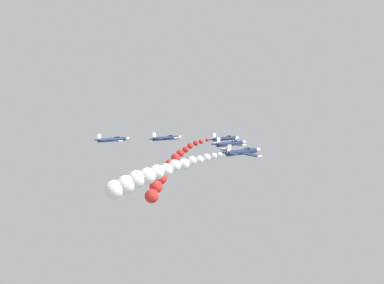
{
  "coord_description": "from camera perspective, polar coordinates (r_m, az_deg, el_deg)",
  "views": [
    {
      "loc": [
        74.68,
        -75.95,
        107.68
      ],
      "look_at": [
        0.0,
        0.0,
        98.84
      ],
      "focal_mm": 39.04,
      "sensor_mm": 36.0,
      "label": 1
    }
  ],
  "objects": [
    {
      "name": "airplane_right_outer",
      "position": [
        84.62,
        6.89,
        -1.34
      ],
      "size": [
        9.56,
        10.35,
        2.43
      ],
      "rotation": [
        0.0,
        0.08,
        0.0
      ],
      "color": "navy"
    },
    {
      "name": "airplane_left_outer",
      "position": [
        118.43,
        -10.81,
        0.33
      ],
      "size": [
        9.56,
        10.35,
        2.32
      ],
      "rotation": [
        0.0,
        -0.0,
        0.0
      ],
      "color": "navy"
    },
    {
      "name": "airplane_right_inner",
      "position": [
        101.14,
        5.24,
        -0.21
      ],
      "size": [
        9.56,
        10.35,
        2.33
      ],
      "rotation": [
        0.0,
        -0.02,
        0.0
      ],
      "color": "navy"
    },
    {
      "name": "airplane_lead",
      "position": [
        116.12,
        4.52,
        0.47
      ],
      "size": [
        9.55,
        10.35,
        2.47
      ],
      "rotation": [
        0.0,
        -0.09,
        0.0
      ],
      "color": "navy"
    },
    {
      "name": "smoke_trail_right_outer",
      "position": [
        71.01,
        -6.34,
        -4.81
      ],
      "size": [
        7.04,
        22.88,
        6.63
      ],
      "color": "white"
    },
    {
      "name": "airplane_left_inner",
      "position": [
        116.83,
        -3.56,
        0.53
      ],
      "size": [
        9.55,
        10.35,
        2.51
      ],
      "rotation": [
        0.0,
        -0.1,
        0.0
      ],
      "color": "navy"
    },
    {
      "name": "smoke_trail_lead",
      "position": [
        94.47,
        -3.68,
        -4.44
      ],
      "size": [
        9.64,
        27.41,
        12.02
      ],
      "color": "red"
    }
  ]
}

